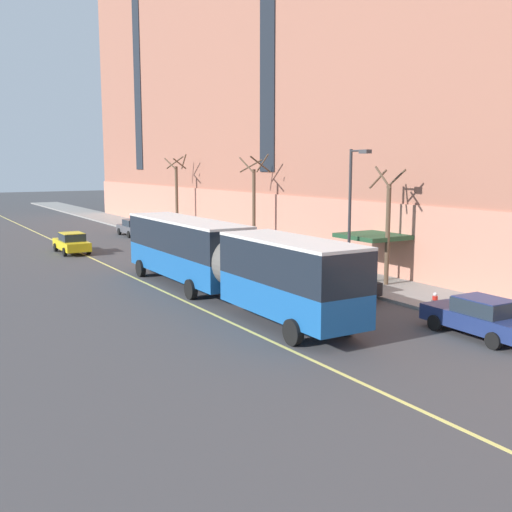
% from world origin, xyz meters
% --- Properties ---
extents(ground_plane, '(260.00, 260.00, 0.00)m').
position_xyz_m(ground_plane, '(0.00, 0.00, 0.00)').
color(ground_plane, '#424244').
extents(sidewalk, '(4.46, 160.00, 0.15)m').
position_xyz_m(sidewalk, '(8.46, 3.00, 0.07)').
color(sidewalk, gray).
rests_on(sidewalk, ground).
extents(city_bus, '(2.88, 19.46, 3.66)m').
position_xyz_m(city_bus, '(-0.48, 0.32, 2.12)').
color(city_bus, '#19569E').
rests_on(city_bus, ground).
extents(parked_car_navy_1, '(2.01, 4.39, 1.56)m').
position_xyz_m(parked_car_navy_1, '(4.96, 6.51, 0.78)').
color(parked_car_navy_1, navy).
rests_on(parked_car_navy_1, ground).
extents(parked_car_navy_2, '(2.02, 4.63, 1.56)m').
position_xyz_m(parked_car_navy_2, '(5.02, -10.53, 0.78)').
color(parked_car_navy_2, navy).
rests_on(parked_car_navy_2, ground).
extents(parked_car_red_3, '(2.05, 4.39, 1.56)m').
position_xyz_m(parked_car_red_3, '(5.11, 15.21, 0.78)').
color(parked_car_red_3, '#B21E19').
rests_on(parked_car_red_3, ground).
extents(parked_car_black_4, '(2.04, 4.45, 1.56)m').
position_xyz_m(parked_car_black_4, '(5.05, -2.05, 0.78)').
color(parked_car_black_4, black).
rests_on(parked_car_black_4, ground).
extents(parked_car_darkgray_5, '(2.02, 4.61, 1.56)m').
position_xyz_m(parked_car_darkgray_5, '(5.06, 28.40, 0.78)').
color(parked_car_darkgray_5, '#4C4C51').
rests_on(parked_car_darkgray_5, ground).
extents(parked_car_champagne_6, '(2.07, 4.80, 1.56)m').
position_xyz_m(parked_car_champagne_6, '(4.90, 21.64, 0.78)').
color(parked_car_champagne_6, '#BCAD89').
rests_on(parked_car_champagne_6, ground).
extents(taxi_cab, '(1.97, 4.69, 1.56)m').
position_xyz_m(taxi_cab, '(-2.73, 20.11, 0.78)').
color(taxi_cab, yellow).
rests_on(taxi_cab, ground).
extents(street_tree_mid_block, '(1.61, 1.52, 6.37)m').
position_xyz_m(street_tree_mid_block, '(8.63, -1.54, 3.31)').
color(street_tree_mid_block, brown).
rests_on(street_tree_mid_block, sidewalk).
extents(street_tree_far_uptown, '(1.98, 2.03, 7.23)m').
position_xyz_m(street_tree_far_uptown, '(8.65, 12.37, 3.90)').
color(street_tree_far_uptown, brown).
rests_on(street_tree_far_uptown, sidewalk).
extents(street_tree_far_downtown, '(2.00, 2.00, 7.43)m').
position_xyz_m(street_tree_far_downtown, '(8.66, 26.35, 3.95)').
color(street_tree_far_downtown, brown).
rests_on(street_tree_far_downtown, sidewalk).
extents(street_lamp, '(0.36, 1.48, 7.26)m').
position_xyz_m(street_lamp, '(6.83, -0.77, 4.57)').
color(street_lamp, '#2D2D30').
rests_on(street_lamp, sidewalk).
extents(fire_hydrant, '(0.42, 0.24, 0.72)m').
position_xyz_m(fire_hydrant, '(6.73, -6.75, 0.49)').
color(fire_hydrant, red).
rests_on(fire_hydrant, sidewalk).
extents(lane_centerline, '(0.16, 140.00, 0.01)m').
position_xyz_m(lane_centerline, '(-2.18, 3.00, 0.00)').
color(lane_centerline, '#E0D66B').
rests_on(lane_centerline, ground).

